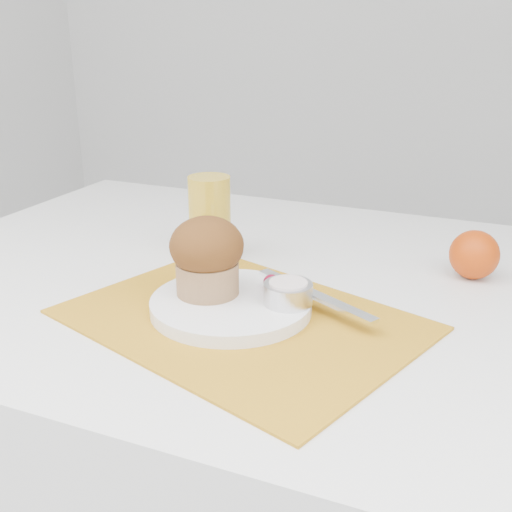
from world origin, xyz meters
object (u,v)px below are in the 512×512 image
at_px(table, 283,494).
at_px(plate, 231,305).
at_px(muffin, 207,255).
at_px(juice_glass, 210,218).
at_px(orange, 474,255).

relative_size(table, plate, 5.89).
bearing_deg(muffin, juice_glass, 116.04).
bearing_deg(plate, juice_glass, 124.22).
bearing_deg(muffin, plate, -8.70).
distance_m(plate, orange, 0.36).
bearing_deg(plate, orange, 42.42).
bearing_deg(juice_glass, orange, 11.11).
height_order(plate, muffin, muffin).
bearing_deg(muffin, table, 62.37).
distance_m(orange, muffin, 0.39).
height_order(plate, orange, orange).
bearing_deg(plate, muffin, 171.30).
bearing_deg(juice_glass, table, -16.61).
bearing_deg(orange, muffin, -141.68).
height_order(plate, juice_glass, juice_glass).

